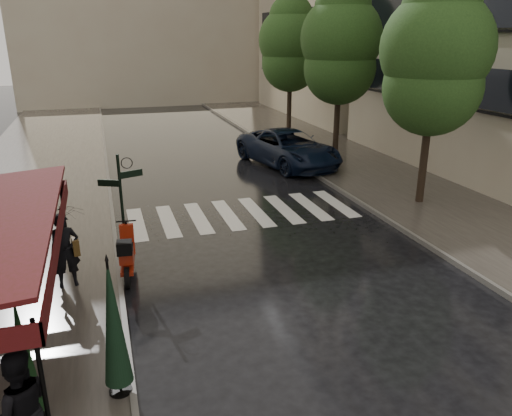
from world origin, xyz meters
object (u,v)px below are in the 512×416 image
parked_car (288,148)px  parasol_front (24,356)px  parasol_back (113,323)px  pedestrian_terrace (20,410)px  scooter (127,255)px  pedestrian_with_umbrella (61,221)px

parked_car → parasol_front: parasol_front is taller
parked_car → parasol_back: (-8.65, -14.56, 0.66)m
pedestrian_terrace → parked_car: pedestrian_terrace is taller
parked_car → scooter: bearing=-142.8°
pedestrian_terrace → parasol_back: size_ratio=0.73×
parasol_front → parasol_back: bearing=11.4°
pedestrian_terrace → parasol_back: parasol_back is taller
parked_car → parasol_front: (-10.02, -14.84, 0.49)m
pedestrian_with_umbrella → parasol_back: 4.55m
pedestrian_with_umbrella → scooter: 1.91m
pedestrian_with_umbrella → parasol_back: parasol_back is taller
pedestrian_terrace → parasol_front: parasol_front is taller
pedestrian_with_umbrella → parked_car: (9.65, 10.14, -0.97)m
pedestrian_with_umbrella → parked_car: size_ratio=0.42×
pedestrian_terrace → parasol_front: size_ratio=0.83×
scooter → pedestrian_with_umbrella: bearing=-163.0°
pedestrian_with_umbrella → parasol_front: (-0.36, -4.70, -0.49)m
pedestrian_with_umbrella → parasol_front: 4.74m
pedestrian_terrace → parasol_back: bearing=-151.1°
pedestrian_with_umbrella → parasol_back: (1.00, -4.42, -0.31)m
pedestrian_with_umbrella → parked_car: bearing=36.9°
parasol_back → parked_car: bearing=59.3°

